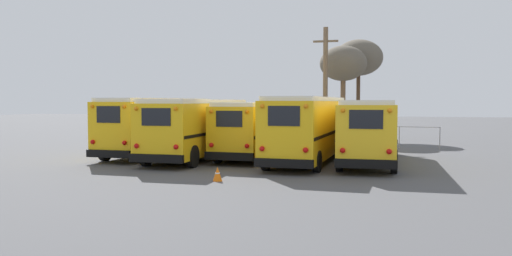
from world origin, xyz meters
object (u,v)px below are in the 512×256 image
Objects in this scene: school_bus_1 at (200,126)px; school_bus_2 at (262,127)px; utility_pole at (325,84)px; school_bus_3 at (309,127)px; bare_tree_0 at (359,58)px; school_bus_0 at (158,124)px; traffic_cone at (218,174)px; bare_tree_1 at (343,64)px; school_bus_4 at (369,129)px.

school_bus_1 reaches higher than school_bus_2.
school_bus_3 is at bearing -86.47° from utility_pole.
bare_tree_0 is at bearing 66.63° from school_bus_1.
school_bus_0 reaches higher than school_bus_1.
school_bus_1 is 19.58× the size of traffic_cone.
school_bus_3 is at bearing -91.24° from bare_tree_1.
bare_tree_0 is (10.15, 15.63, 4.82)m from school_bus_0.
school_bus_1 is 8.89m from school_bus_4.
bare_tree_0 is at bearing 81.61° from traffic_cone.
school_bus_1 is 15.79m from bare_tree_1.
school_bus_1 is at bearing -115.38° from utility_pole.
bare_tree_1 is at bearing 54.53° from school_bus_0.
school_bus_1 is at bearing -179.56° from school_bus_3.
bare_tree_1 is at bearing 101.01° from school_bus_4.
utility_pole is at bearing 93.53° from school_bus_3.
bare_tree_0 is at bearing 85.66° from school_bus_3.
bare_tree_1 is at bearing 83.09° from traffic_cone.
school_bus_1 is (2.96, -1.00, -0.03)m from school_bus_0.
bare_tree_1 reaches higher than school_bus_1.
school_bus_3 is at bearing -31.95° from school_bus_2.
school_bus_3 reaches higher than school_bus_0.
school_bus_4 is 18.23× the size of traffic_cone.
bare_tree_0 is 1.10× the size of bare_tree_1.
traffic_cone is at bearing -51.30° from school_bus_0.
bare_tree_0 reaches higher than school_bus_2.
school_bus_3 is (5.93, 0.05, 0.04)m from school_bus_1.
school_bus_3 is 1.33× the size of bare_tree_0.
school_bus_3 is 1.28× the size of utility_pole.
school_bus_2 is at bearing 32.59° from school_bus_1.
school_bus_0 is 1.02× the size of school_bus_4.
utility_pole is at bearing -109.06° from bare_tree_1.
traffic_cone is at bearing -107.21° from school_bus_3.
bare_tree_1 is (-2.66, 13.69, 4.21)m from school_bus_4.
bare_tree_0 is (1.94, 5.57, 2.28)m from utility_pole.
bare_tree_0 is (7.19, 16.63, 4.85)m from school_bus_1.
utility_pole is at bearing -109.19° from bare_tree_0.
bare_tree_0 is 14.66× the size of traffic_cone.
utility_pole is at bearing 76.00° from school_bus_2.
school_bus_0 is at bearing 176.18° from school_bus_4.
school_bus_3 reaches higher than school_bus_1.
traffic_cone is at bearing -63.29° from school_bus_1.
school_bus_1 is 1.29× the size of utility_pole.
bare_tree_1 is (6.23, 13.89, 4.18)m from school_bus_1.
school_bus_0 is 3.13m from school_bus_1.
traffic_cone is (0.70, -9.17, -1.35)m from school_bus_2.
school_bus_0 is 11.88m from school_bus_4.
bare_tree_0 reaches higher than school_bus_1.
school_bus_3 is 14.46m from bare_tree_1.
traffic_cone is at bearing -98.39° from bare_tree_0.
utility_pole reaches higher than bare_tree_0.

